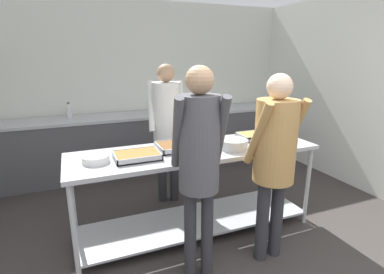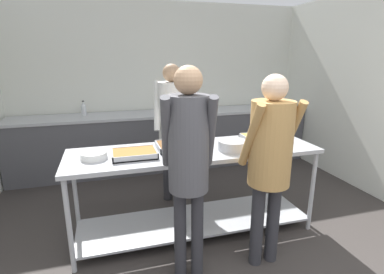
% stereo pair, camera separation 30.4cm
% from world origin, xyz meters
% --- Properties ---
extents(wall_rear, '(4.92, 0.06, 2.65)m').
position_xyz_m(wall_rear, '(0.00, 4.03, 1.32)').
color(wall_rear, silver).
rests_on(wall_rear, ground_plane).
extents(wall_right, '(0.06, 4.15, 2.65)m').
position_xyz_m(wall_right, '(2.43, 2.02, 1.32)').
color(wall_right, silver).
rests_on(wall_right, ground_plane).
extents(back_counter, '(4.76, 0.65, 0.92)m').
position_xyz_m(back_counter, '(-0.00, 3.66, 0.46)').
color(back_counter, '#4C4C51').
rests_on(back_counter, ground_plane).
extents(serving_counter, '(2.47, 0.73, 0.91)m').
position_xyz_m(serving_counter, '(-0.12, 1.69, 0.62)').
color(serving_counter, '#ADAFB5').
rests_on(serving_counter, ground_plane).
extents(plate_stack, '(0.24, 0.24, 0.06)m').
position_xyz_m(plate_stack, '(-1.07, 1.68, 0.94)').
color(plate_stack, white).
rests_on(plate_stack, serving_counter).
extents(serving_tray_roast, '(0.41, 0.31, 0.05)m').
position_xyz_m(serving_tray_roast, '(-0.71, 1.64, 0.94)').
color(serving_tray_roast, '#ADAFB5').
rests_on(serving_tray_roast, serving_counter).
extents(serving_tray_greens, '(0.46, 0.33, 0.05)m').
position_xyz_m(serving_tray_greens, '(-0.25, 1.78, 0.94)').
color(serving_tray_greens, '#ADAFB5').
rests_on(serving_tray_greens, serving_counter).
extents(sauce_pan, '(0.43, 0.29, 0.10)m').
position_xyz_m(sauce_pan, '(0.23, 1.56, 0.96)').
color(sauce_pan, '#ADAFB5').
rests_on(sauce_pan, serving_counter).
extents(serving_tray_vegetables, '(0.48, 0.31, 0.05)m').
position_xyz_m(serving_tray_vegetables, '(0.72, 1.80, 0.94)').
color(serving_tray_vegetables, '#ADAFB5').
rests_on(serving_tray_vegetables, serving_counter).
extents(guest_serving_left, '(0.45, 0.35, 1.68)m').
position_xyz_m(guest_serving_left, '(0.34, 1.05, 1.04)').
color(guest_serving_left, '#2D2D33').
rests_on(guest_serving_left, ground_plane).
extents(guest_serving_right, '(0.46, 0.40, 1.75)m').
position_xyz_m(guest_serving_right, '(-0.36, 1.05, 1.10)').
color(guest_serving_right, '#2D2D33').
rests_on(guest_serving_right, ground_plane).
extents(cook_behind_counter, '(0.49, 0.42, 1.72)m').
position_xyz_m(cook_behind_counter, '(-0.17, 2.46, 1.07)').
color(cook_behind_counter, '#2D2D33').
rests_on(cook_behind_counter, ground_plane).
extents(water_bottle, '(0.07, 0.07, 0.23)m').
position_xyz_m(water_bottle, '(-1.26, 3.75, 1.03)').
color(water_bottle, silver).
rests_on(water_bottle, back_counter).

